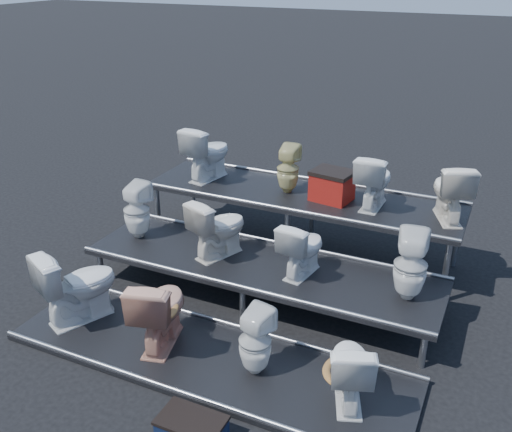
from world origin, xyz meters
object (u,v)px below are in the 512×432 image
at_px(toilet_4, 137,210).
at_px(red_crate, 332,187).
at_px(toilet_7, 411,265).
at_px(toilet_10, 374,180).
at_px(toilet_6, 302,248).
at_px(toilet_0, 78,285).
at_px(toilet_1, 160,309).
at_px(toilet_5, 218,227).
at_px(toilet_9, 288,169).
at_px(toilet_11, 450,191).
at_px(toilet_8, 207,152).
at_px(step_stool, 192,431).
at_px(toilet_3, 349,368).
at_px(toilet_2, 255,341).

xyz_separation_m(toilet_4, red_crate, (2.14, 1.28, 0.21)).
height_order(toilet_7, toilet_10, toilet_10).
bearing_deg(toilet_6, toilet_10, -99.86).
relative_size(toilet_0, toilet_4, 1.18).
bearing_deg(toilet_1, toilet_5, -103.39).
height_order(toilet_4, toilet_10, toilet_10).
bearing_deg(toilet_0, toilet_10, -109.51).
bearing_deg(toilet_6, toilet_5, 8.96).
xyz_separation_m(toilet_0, toilet_10, (2.54, 2.60, 0.72)).
bearing_deg(toilet_7, toilet_6, -7.28).
bearing_deg(toilet_9, toilet_7, 143.97).
bearing_deg(toilet_5, toilet_11, -130.26).
bearing_deg(toilet_8, toilet_10, -169.98).
distance_m(toilet_4, step_stool, 3.17).
relative_size(toilet_6, red_crate, 1.34).
bearing_deg(toilet_7, toilet_9, -41.78).
xyz_separation_m(toilet_3, toilet_7, (0.23, 1.30, 0.43)).
bearing_deg(toilet_3, toilet_8, -62.71).
distance_m(toilet_4, toilet_9, 2.03).
height_order(toilet_2, toilet_4, toilet_4).
distance_m(toilet_0, toilet_11, 4.38).
xyz_separation_m(toilet_2, toilet_3, (0.92, 0.00, 0.00)).
height_order(toilet_2, toilet_6, toilet_6).
bearing_deg(toilet_11, toilet_8, -21.99).
distance_m(toilet_5, step_stool, 2.55).
height_order(toilet_7, red_crate, toilet_7).
relative_size(toilet_0, toilet_5, 1.17).
height_order(toilet_0, toilet_1, toilet_0).
distance_m(toilet_5, red_crate, 1.62).
bearing_deg(toilet_7, toilet_1, 23.00).
distance_m(toilet_4, toilet_8, 1.40).
xyz_separation_m(toilet_4, toilet_9, (1.52, 1.30, 0.36)).
relative_size(toilet_1, toilet_7, 1.06).
xyz_separation_m(toilet_9, red_crate, (0.62, -0.02, -0.15)).
bearing_deg(toilet_5, toilet_10, -117.69).
relative_size(toilet_4, step_stool, 1.33).
bearing_deg(toilet_3, step_stool, 21.46).
bearing_deg(toilet_4, toilet_5, -176.23).
xyz_separation_m(toilet_1, toilet_2, (1.07, 0.00, -0.06)).
height_order(toilet_0, toilet_6, toilet_6).
distance_m(toilet_9, step_stool, 3.77).
relative_size(toilet_1, toilet_8, 1.06).
height_order(toilet_2, toilet_11, toilet_11).
bearing_deg(toilet_8, toilet_9, -169.98).
bearing_deg(red_crate, toilet_0, -118.85).
relative_size(toilet_4, toilet_7, 0.95).
xyz_separation_m(toilet_5, toilet_8, (-0.86, 1.30, 0.42)).
bearing_deg(step_stool, toilet_6, 87.23).
distance_m(toilet_3, toilet_10, 2.77).
xyz_separation_m(toilet_4, toilet_10, (2.67, 1.30, 0.39)).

